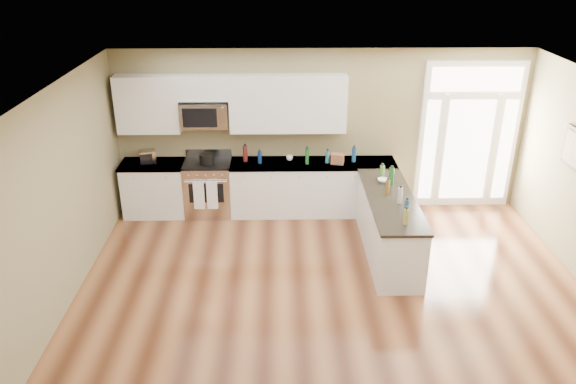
{
  "coord_description": "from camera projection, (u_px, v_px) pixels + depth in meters",
  "views": [
    {
      "loc": [
        -0.72,
        -5.22,
        4.42
      ],
      "look_at": [
        -0.6,
        2.0,
        1.15
      ],
      "focal_mm": 35.0,
      "sensor_mm": 36.0,
      "label": 1
    }
  ],
  "objects": [
    {
      "name": "room_shell",
      "position": [
        348.0,
        222.0,
        5.88
      ],
      "size": [
        8.0,
        8.0,
        8.0
      ],
      "color": "#887D56",
      "rests_on": "ground"
    },
    {
      "name": "wall_art_near",
      "position": [
        574.0,
        149.0,
        7.94
      ],
      "size": [
        0.05,
        0.58,
        0.58
      ],
      "color": "black",
      "rests_on": "room_shell"
    },
    {
      "name": "bowl_left",
      "position": [
        148.0,
        160.0,
        9.58
      ],
      "size": [
        0.18,
        0.18,
        0.04
      ],
      "primitive_type": "imported",
      "rotation": [
        0.0,
        0.0,
        -0.03
      ],
      "color": "white",
      "rests_on": "back_cabinet_left"
    },
    {
      "name": "cup_counter",
      "position": [
        290.0,
        158.0,
        9.62
      ],
      "size": [
        0.12,
        0.12,
        0.09
      ],
      "primitive_type": "imported",
      "rotation": [
        0.0,
        0.0,
        0.11
      ],
      "color": "white",
      "rests_on": "back_cabinet_right"
    },
    {
      "name": "microwave",
      "position": [
        205.0,
        114.0,
        9.29
      ],
      "size": [
        0.78,
        0.41,
        0.42
      ],
      "color": "silver",
      "rests_on": "room_shell"
    },
    {
      "name": "upper_cabinet_left",
      "position": [
        148.0,
        104.0,
        9.24
      ],
      "size": [
        1.04,
        0.33,
        0.95
      ],
      "primitive_type": "cube",
      "color": "silver",
      "rests_on": "room_shell"
    },
    {
      "name": "cardboard_box",
      "position": [
        337.0,
        159.0,
        9.47
      ],
      "size": [
        0.24,
        0.2,
        0.17
      ],
      "primitive_type": "cube",
      "rotation": [
        0.0,
        0.0,
        -0.23
      ],
      "color": "brown",
      "rests_on": "back_cabinet_right"
    },
    {
      "name": "entry_door",
      "position": [
        468.0,
        136.0,
        9.69
      ],
      "size": [
        1.7,
        0.1,
        2.6
      ],
      "color": "white",
      "rests_on": "ground"
    },
    {
      "name": "upper_cabinet_right",
      "position": [
        288.0,
        104.0,
        9.28
      ],
      "size": [
        1.94,
        0.33,
        0.95
      ],
      "primitive_type": "cube",
      "color": "silver",
      "rests_on": "room_shell"
    },
    {
      "name": "kitchen_range",
      "position": [
        209.0,
        188.0,
        9.72
      ],
      "size": [
        0.8,
        0.7,
        1.08
      ],
      "color": "silver",
      "rests_on": "ground"
    },
    {
      "name": "peninsula_cabinet",
      "position": [
        389.0,
        228.0,
        8.46
      ],
      "size": [
        0.69,
        2.32,
        0.94
      ],
      "color": "silver",
      "rests_on": "ground"
    },
    {
      "name": "back_cabinet_right",
      "position": [
        312.0,
        189.0,
        9.77
      ],
      "size": [
        2.85,
        0.66,
        0.94
      ],
      "color": "silver",
      "rests_on": "ground"
    },
    {
      "name": "stockpot",
      "position": [
        207.0,
        158.0,
        9.42
      ],
      "size": [
        0.33,
        0.33,
        0.19
      ],
      "primitive_type": "cylinder",
      "rotation": [
        0.0,
        0.0,
        0.4
      ],
      "color": "black",
      "rests_on": "kitchen_range"
    },
    {
      "name": "upper_cabinet_short",
      "position": [
        203.0,
        88.0,
        9.14
      ],
      "size": [
        0.82,
        0.33,
        0.4
      ],
      "primitive_type": "cube",
      "color": "silver",
      "rests_on": "room_shell"
    },
    {
      "name": "counter_bottles",
      "position": [
        344.0,
        171.0,
        8.88
      ],
      "size": [
        2.4,
        2.43,
        0.28
      ],
      "color": "#19591E",
      "rests_on": "back_cabinet_right"
    },
    {
      "name": "bowl_peninsula",
      "position": [
        383.0,
        180.0,
        8.77
      ],
      "size": [
        0.19,
        0.19,
        0.05
      ],
      "primitive_type": "imported",
      "rotation": [
        0.0,
        0.0,
        -0.12
      ],
      "color": "white",
      "rests_on": "peninsula_cabinet"
    },
    {
      "name": "ground",
      "position": [
        342.0,
        351.0,
        6.59
      ],
      "size": [
        8.0,
        8.0,
        0.0
      ],
      "primitive_type": "plane",
      "color": "#4C2615"
    },
    {
      "name": "toaster_oven",
      "position": [
        148.0,
        157.0,
        9.49
      ],
      "size": [
        0.31,
        0.27,
        0.22
      ],
      "primitive_type": "cube",
      "rotation": [
        0.0,
        0.0,
        0.29
      ],
      "color": "silver",
      "rests_on": "back_cabinet_left"
    },
    {
      "name": "back_cabinet_left",
      "position": [
        156.0,
        190.0,
        9.73
      ],
      "size": [
        1.1,
        0.66,
        0.94
      ],
      "color": "silver",
      "rests_on": "ground"
    }
  ]
}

